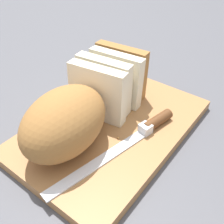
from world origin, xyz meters
name	(u,v)px	position (x,y,z in m)	size (l,w,h in m)	color
ground_plane	(112,132)	(0.00, 0.00, 0.00)	(3.00, 3.00, 0.00)	#4C4C51
cutting_board	(112,128)	(0.00, 0.00, 0.01)	(0.38, 0.25, 0.02)	#9E6B3D
bread_loaf	(82,106)	(-0.04, 0.04, 0.07)	(0.30, 0.15, 0.11)	#996633
bread_knife	(142,131)	(0.01, -0.06, 0.03)	(0.28, 0.08, 0.02)	silver
crumb_near_knife	(104,118)	(0.00, 0.02, 0.02)	(0.01, 0.01, 0.01)	#996633
crumb_near_loaf	(118,138)	(-0.03, -0.03, 0.02)	(0.00, 0.00, 0.00)	#996633
crumb_stray_left	(105,117)	(0.01, 0.02, 0.02)	(0.01, 0.01, 0.01)	#996633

